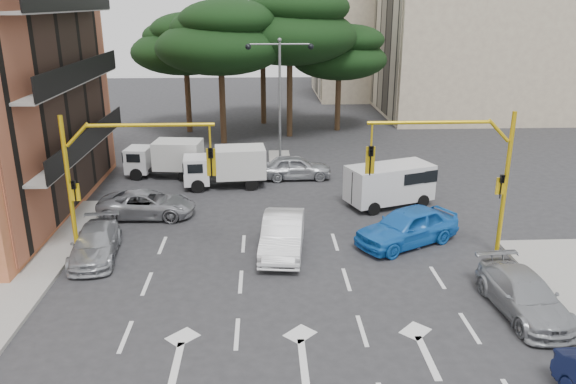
% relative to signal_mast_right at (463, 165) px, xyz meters
% --- Properties ---
extents(ground, '(120.00, 120.00, 0.00)m').
position_rel_signal_mast_right_xyz_m(ground, '(-6.80, -1.99, -3.88)').
color(ground, '#28282B').
rests_on(ground, ground).
extents(median_strip, '(1.40, 6.00, 0.15)m').
position_rel_signal_mast_right_xyz_m(median_strip, '(-6.80, 14.01, -3.81)').
color(median_strip, gray).
rests_on(median_strip, ground).
extents(apartment_beige_near, '(20.20, 12.15, 18.70)m').
position_rel_signal_mast_right_xyz_m(apartment_beige_near, '(13.15, 30.01, 5.47)').
color(apartment_beige_near, tan).
rests_on(apartment_beige_near, ground).
extents(apartment_beige_far, '(16.20, 12.15, 16.70)m').
position_rel_signal_mast_right_xyz_m(apartment_beige_far, '(6.15, 42.01, 4.47)').
color(apartment_beige_far, tan).
rests_on(apartment_beige_far, ground).
extents(pine_left_near, '(9.15, 9.15, 10.23)m').
position_rel_signal_mast_right_xyz_m(pine_left_near, '(-10.75, 19.96, 3.72)').
color(pine_left_near, '#382616').
rests_on(pine_left_near, ground).
extents(pine_center, '(9.98, 9.98, 11.16)m').
position_rel_signal_mast_right_xyz_m(pine_center, '(-5.75, 21.96, 4.41)').
color(pine_center, '#382616').
rests_on(pine_center, ground).
extents(pine_left_far, '(8.32, 8.32, 9.30)m').
position_rel_signal_mast_right_xyz_m(pine_left_far, '(-13.75, 23.96, 3.03)').
color(pine_left_far, '#382616').
rests_on(pine_left_far, ground).
extents(pine_right, '(7.49, 7.49, 8.37)m').
position_rel_signal_mast_right_xyz_m(pine_right, '(-1.75, 23.96, 2.33)').
color(pine_right, '#382616').
rests_on(pine_right, ground).
extents(pine_back, '(9.15, 9.15, 10.23)m').
position_rel_signal_mast_right_xyz_m(pine_back, '(-7.75, 26.96, 3.72)').
color(pine_back, '#382616').
rests_on(pine_back, ground).
extents(signal_mast_right, '(5.79, 0.37, 6.00)m').
position_rel_signal_mast_right_xyz_m(signal_mast_right, '(0.00, 0.00, 0.00)').
color(signal_mast_right, gold).
rests_on(signal_mast_right, ground).
extents(signal_mast_left, '(5.79, 0.37, 6.00)m').
position_rel_signal_mast_right_xyz_m(signal_mast_left, '(-13.61, 0.00, 0.00)').
color(signal_mast_left, gold).
rests_on(signal_mast_left, ground).
extents(street_lamp_center, '(4.16, 0.36, 7.77)m').
position_rel_signal_mast_right_xyz_m(street_lamp_center, '(-6.80, 14.01, 1.54)').
color(street_lamp_center, slate).
rests_on(street_lamp_center, median_strip).
extents(car_white_hatch, '(2.14, 4.88, 1.56)m').
position_rel_signal_mast_right_xyz_m(car_white_hatch, '(-7.13, 0.65, -3.10)').
color(car_white_hatch, silver).
rests_on(car_white_hatch, ground).
extents(car_blue_compact, '(5.14, 4.01, 1.64)m').
position_rel_signal_mast_right_xyz_m(car_blue_compact, '(-1.74, 1.18, -3.07)').
color(car_blue_compact, blue).
rests_on(car_blue_compact, ground).
extents(car_silver_wagon, '(2.21, 4.46, 1.25)m').
position_rel_signal_mast_right_xyz_m(car_silver_wagon, '(-14.80, 0.41, -3.26)').
color(car_silver_wagon, '#9A9CA1').
rests_on(car_silver_wagon, ground).
extents(car_silver_cross_a, '(4.72, 2.35, 1.29)m').
position_rel_signal_mast_right_xyz_m(car_silver_cross_a, '(-13.58, 5.01, -3.24)').
color(car_silver_cross_a, '#929399').
rests_on(car_silver_cross_a, ground).
extents(car_silver_cross_b, '(4.24, 1.82, 1.43)m').
position_rel_signal_mast_right_xyz_m(car_silver_cross_b, '(-5.99, 10.86, -3.17)').
color(car_silver_cross_b, '#A9ABB1').
rests_on(car_silver_cross_b, ground).
extents(car_silver_parked, '(2.15, 4.66, 1.32)m').
position_rel_signal_mast_right_xyz_m(car_silver_parked, '(0.80, -4.61, -3.22)').
color(car_silver_parked, '#94969B').
rests_on(car_silver_parked, ground).
extents(van_white, '(4.77, 3.36, 2.18)m').
position_rel_signal_mast_right_xyz_m(van_white, '(-1.46, 6.07, -2.80)').
color(van_white, silver).
rests_on(van_white, ground).
extents(box_truck_a, '(4.71, 2.42, 2.22)m').
position_rel_signal_mast_right_xyz_m(box_truck_a, '(-13.74, 11.59, -2.77)').
color(box_truck_a, silver).
rests_on(box_truck_a, ground).
extents(box_truck_b, '(4.77, 2.33, 2.27)m').
position_rel_signal_mast_right_xyz_m(box_truck_b, '(-10.02, 9.51, -2.75)').
color(box_truck_b, white).
rests_on(box_truck_b, ground).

